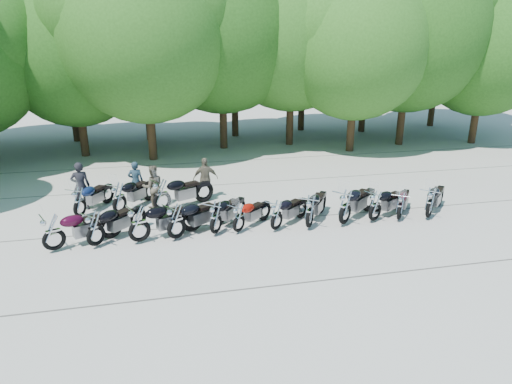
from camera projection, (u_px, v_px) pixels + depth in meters
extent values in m
plane|color=gray|center=(266.00, 238.00, 14.92)|extent=(90.00, 90.00, 0.00)
cylinder|color=#3A2614|center=(82.00, 126.00, 24.83)|extent=(0.44, 0.44, 3.31)
sphere|color=#286319|center=(74.00, 56.00, 23.65)|extent=(7.31, 7.31, 7.31)
cylinder|color=#3A2614|center=(151.00, 123.00, 23.98)|extent=(0.44, 0.44, 3.93)
sphere|color=#357721|center=(144.00, 36.00, 22.58)|extent=(8.70, 8.70, 8.70)
cylinder|color=#3A2614|center=(223.00, 113.00, 26.48)|extent=(0.44, 0.44, 4.13)
sphere|color=#286319|center=(221.00, 30.00, 25.01)|extent=(9.13, 9.13, 9.13)
cylinder|color=#3A2614|center=(290.00, 111.00, 27.40)|extent=(0.44, 0.44, 4.09)
sphere|color=#357721|center=(292.00, 31.00, 25.95)|extent=(9.04, 9.04, 9.04)
cylinder|color=#3A2614|center=(351.00, 120.00, 25.86)|extent=(0.44, 0.44, 3.62)
sphere|color=#357721|center=(356.00, 46.00, 24.57)|extent=(8.00, 8.00, 8.00)
cylinder|color=#3A2614|center=(402.00, 112.00, 27.42)|extent=(0.44, 0.44, 3.98)
sphere|color=#286319|center=(410.00, 35.00, 26.00)|extent=(8.79, 8.79, 8.79)
cylinder|color=#3A2614|center=(475.00, 116.00, 27.89)|extent=(0.44, 0.44, 3.41)
sphere|color=#286319|center=(485.00, 51.00, 26.68)|extent=(7.53, 7.53, 7.53)
cylinder|color=#3A2614|center=(74.00, 113.00, 28.41)|extent=(0.44, 0.44, 3.52)
sphere|color=#357721|center=(66.00, 48.00, 27.16)|extent=(7.78, 7.78, 7.78)
cylinder|color=#3A2614|center=(148.00, 113.00, 28.83)|extent=(0.44, 0.44, 3.42)
sphere|color=#286319|center=(144.00, 50.00, 27.61)|extent=(7.56, 7.56, 7.56)
cylinder|color=#3A2614|center=(235.00, 109.00, 29.95)|extent=(0.44, 0.44, 3.56)
sphere|color=#286319|center=(234.00, 46.00, 28.68)|extent=(7.88, 7.88, 7.88)
cylinder|color=#3A2614|center=(302.00, 103.00, 31.83)|extent=(0.44, 0.44, 3.76)
sphere|color=#286319|center=(304.00, 41.00, 30.49)|extent=(8.31, 8.31, 8.31)
cylinder|color=#3A2614|center=(363.00, 105.00, 31.36)|extent=(0.44, 0.44, 3.63)
sphere|color=#357721|center=(368.00, 44.00, 30.07)|extent=(8.02, 8.02, 8.02)
cylinder|color=#3A2614|center=(433.00, 96.00, 33.28)|extent=(0.44, 0.44, 4.37)
sphere|color=#286319|center=(442.00, 25.00, 31.73)|extent=(9.67, 9.67, 9.67)
imported|color=black|center=(81.00, 186.00, 17.12)|extent=(0.72, 0.51, 1.87)
imported|color=brown|center=(153.00, 187.00, 17.37)|extent=(0.91, 0.76, 1.67)
imported|color=#655C48|center=(206.00, 179.00, 18.30)|extent=(1.01, 0.43, 1.72)
imported|color=#1E323F|center=(136.00, 181.00, 18.11)|extent=(0.62, 0.43, 1.62)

